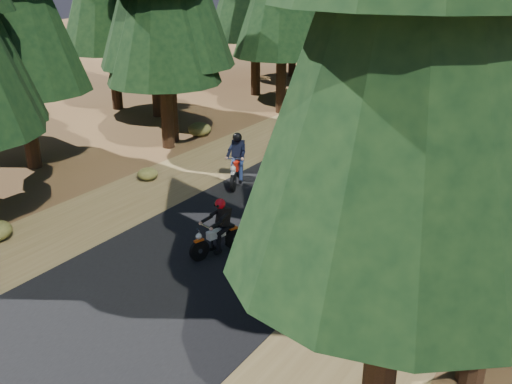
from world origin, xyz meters
TOP-DOWN VIEW (x-y plane):
  - ground at (0.00, 0.00)m, footprint 120.00×120.00m
  - road at (0.00, 5.00)m, footprint 6.00×100.00m
  - shoulder_l at (-4.60, 5.00)m, footprint 3.20×100.00m
  - shoulder_r at (4.60, 5.00)m, footprint 3.20×100.00m
  - understory_shrubs at (1.08, 7.53)m, footprint 16.39×29.99m
  - rider_lead at (0.01, -0.42)m, footprint 0.98×1.78m
  - rider_follow at (-2.40, 4.06)m, footprint 1.36×2.08m

SIDE VIEW (x-z plane):
  - ground at x=0.00m, z-range 0.00..0.00m
  - shoulder_l at x=-4.60m, z-range 0.00..0.01m
  - shoulder_r at x=4.60m, z-range 0.00..0.01m
  - road at x=0.00m, z-range 0.00..0.01m
  - understory_shrubs at x=1.08m, z-range -0.06..0.61m
  - rider_lead at x=0.01m, z-range -0.25..1.27m
  - rider_follow at x=-2.40m, z-range -0.29..1.50m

